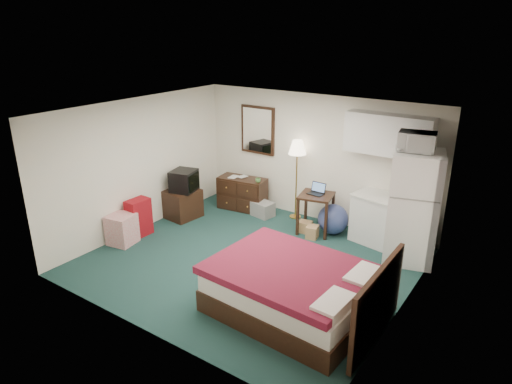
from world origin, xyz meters
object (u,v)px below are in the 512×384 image
Objects in this scene: dresser at (242,193)px; fridge at (413,207)px; suitcase at (139,217)px; desk at (315,213)px; tv_stand at (182,204)px; bed at (292,290)px; floor_lamp at (296,180)px; kitchen_counter at (377,220)px.

dresser is 3.65m from fridge.
suitcase is (-0.82, -2.14, 0.01)m from dresser.
tv_stand is at bearing -172.68° from desk.
bed is (0.92, -2.46, -0.04)m from desk.
floor_lamp is 0.87m from desk.
floor_lamp is 3.29m from bed.
floor_lamp reaches higher than desk.
fridge reaches higher than tv_stand.
suitcase is (-2.64, -1.98, -0.02)m from desk.
tv_stand is (-1.90, -1.29, -0.52)m from floor_lamp.
tv_stand is (-4.33, -0.83, -0.64)m from fridge.
floor_lamp is (1.16, 0.24, 0.46)m from dresser.
floor_lamp is 2.14× the size of desk.
bed is (1.57, -2.85, -0.47)m from floor_lamp.
kitchen_counter is 1.22× the size of suitcase.
tv_stand is at bearing -145.78° from floor_lamp.
fridge is 2.96× the size of tv_stand.
floor_lamp reaches higher than dresser.
kitchen_counter is at bearing -5.95° from dresser.
fridge is 4.46m from tv_stand.
floor_lamp is 0.86× the size of fridge.
bed is at bearing -81.57° from desk.
kitchen_counter is 1.37× the size of tv_stand.
desk is 1.19× the size of tv_stand.
suitcase is (-1.99, -2.38, -0.45)m from floor_lamp.
dresser is 2.92m from kitchen_counter.
floor_lamp is 2.48m from fridge.
fridge is (3.59, -0.23, 0.59)m from dresser.
tv_stand is at bearing -132.95° from dresser.
fridge is (1.78, -0.08, 0.56)m from desk.
tv_stand is at bearing 86.69° from suitcase.
floor_lamp is at bearing 51.13° from suitcase.
desk is 2.71m from tv_stand.
fridge reaches higher than dresser.
fridge is at bearing 24.38° from suitcase.
fridge is 2.64× the size of suitcase.
kitchen_counter is at bearing 138.46° from fridge.
suitcase is (-0.08, -1.08, 0.06)m from tv_stand.
tv_stand is 1.09m from suitcase.
desk is 1.13m from kitchen_counter.
floor_lamp is at bearing 40.29° from tv_stand.
floor_lamp is at bearing 3.72° from dresser.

